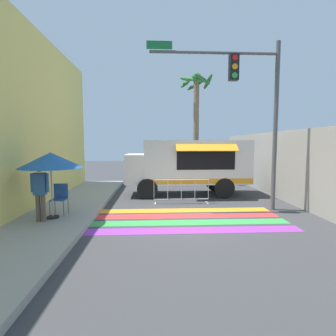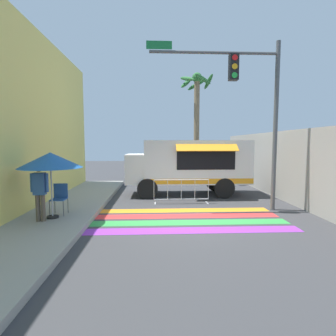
% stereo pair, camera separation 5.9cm
% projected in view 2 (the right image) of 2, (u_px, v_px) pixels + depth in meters
% --- Properties ---
extents(ground_plane, '(60.00, 60.00, 0.00)m').
position_uv_depth(ground_plane, '(186.00, 220.00, 8.61)').
color(ground_plane, '#38383A').
extents(sidewalk_left, '(4.40, 16.00, 0.17)m').
position_uv_depth(sidewalk_left, '(24.00, 219.00, 8.36)').
color(sidewalk_left, '#99968E').
rests_on(sidewalk_left, ground_plane).
extents(building_left_facade, '(0.25, 16.00, 6.73)m').
position_uv_depth(building_left_facade, '(9.00, 115.00, 8.05)').
color(building_left_facade, '#E5D166').
rests_on(building_left_facade, ground_plane).
extents(concrete_wall_right, '(0.20, 16.00, 3.05)m').
position_uv_depth(concrete_wall_right, '(283.00, 165.00, 11.67)').
color(concrete_wall_right, '#A39E93').
rests_on(concrete_wall_right, ground_plane).
extents(crosswalk_painted, '(6.40, 2.84, 0.01)m').
position_uv_depth(crosswalk_painted, '(186.00, 219.00, 8.65)').
color(crosswalk_painted, purple).
rests_on(crosswalk_painted, ground_plane).
extents(food_truck, '(5.84, 2.53, 2.64)m').
position_uv_depth(food_truck, '(187.00, 163.00, 12.72)').
color(food_truck, white).
rests_on(food_truck, ground_plane).
extents(traffic_signal_pole, '(4.79, 0.29, 6.15)m').
position_uv_depth(traffic_signal_pole, '(251.00, 96.00, 9.45)').
color(traffic_signal_pole, '#515456').
rests_on(traffic_signal_pole, ground_plane).
extents(patio_umbrella, '(1.90, 1.90, 2.05)m').
position_uv_depth(patio_umbrella, '(50.00, 160.00, 8.04)').
color(patio_umbrella, black).
rests_on(patio_umbrella, sidewalk_left).
extents(folding_chair, '(0.46, 0.46, 1.00)m').
position_uv_depth(folding_chair, '(60.00, 196.00, 8.61)').
color(folding_chair, '#4C4C51').
rests_on(folding_chair, sidewalk_left).
extents(vendor_person, '(0.53, 0.23, 1.72)m').
position_uv_depth(vendor_person, '(40.00, 189.00, 7.76)').
color(vendor_person, brown).
rests_on(vendor_person, sidewalk_left).
extents(barricade_front, '(2.30, 0.44, 1.02)m').
position_uv_depth(barricade_front, '(181.00, 191.00, 10.87)').
color(barricade_front, '#B7BABF').
rests_on(barricade_front, ground_plane).
extents(palm_tree, '(2.07, 2.12, 6.83)m').
position_uv_depth(palm_tree, '(196.00, 109.00, 16.21)').
color(palm_tree, '#7A664C').
rests_on(palm_tree, ground_plane).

